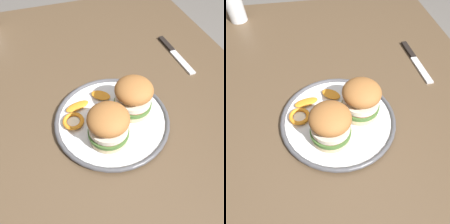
{
  "view_description": "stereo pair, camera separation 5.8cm",
  "coord_description": "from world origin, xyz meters",
  "views": [
    {
      "loc": [
        -0.34,
        0.15,
        1.22
      ],
      "look_at": [
        0.01,
        0.04,
        0.76
      ],
      "focal_mm": 36.35,
      "sensor_mm": 36.0,
      "label": 1
    },
    {
      "loc": [
        -0.35,
        0.1,
        1.22
      ],
      "look_at": [
        0.01,
        0.04,
        0.76
      ],
      "focal_mm": 36.35,
      "sensor_mm": 36.0,
      "label": 2
    }
  ],
  "objects": [
    {
      "name": "ground_plane",
      "position": [
        0.0,
        0.0,
        0.0
      ],
      "size": [
        8.0,
        8.0,
        0.0
      ],
      "primitive_type": "plane",
      "color": "slate"
    },
    {
      "name": "dining_table",
      "position": [
        0.0,
        0.0,
        0.63
      ],
      "size": [
        1.46,
        0.9,
        0.72
      ],
      "color": "brown",
      "rests_on": "ground"
    },
    {
      "name": "dinner_plate",
      "position": [
        0.01,
        0.04,
        0.73
      ],
      "size": [
        0.31,
        0.31,
        0.02
      ],
      "color": "white",
      "rests_on": "dining_table"
    },
    {
      "name": "sandwich_half_left",
      "position": [
        0.02,
        -0.02,
        0.79
      ],
      "size": [
        0.14,
        0.14,
        0.1
      ],
      "color": "beige",
      "rests_on": "dinner_plate"
    },
    {
      "name": "sandwich_half_right",
      "position": [
        -0.04,
        0.06,
        0.79
      ],
      "size": [
        0.14,
        0.14,
        0.1
      ],
      "color": "beige",
      "rests_on": "dinner_plate"
    },
    {
      "name": "orange_peel_curled",
      "position": [
        0.03,
        0.14,
        0.74
      ],
      "size": [
        0.07,
        0.07,
        0.01
      ],
      "color": "orange",
      "rests_on": "dinner_plate"
    },
    {
      "name": "orange_peel_strip_long",
      "position": [
        0.09,
        0.04,
        0.74
      ],
      "size": [
        0.06,
        0.07,
        0.01
      ],
      "color": "orange",
      "rests_on": "dinner_plate"
    },
    {
      "name": "orange_peel_strip_short",
      "position": [
        0.07,
        0.12,
        0.74
      ],
      "size": [
        0.04,
        0.07,
        0.01
      ],
      "color": "orange",
      "rests_on": "dinner_plate"
    },
    {
      "name": "table_knife",
      "position": [
        0.23,
        -0.27,
        0.72
      ],
      "size": [
        0.22,
        0.03,
        0.01
      ],
      "color": "silver",
      "rests_on": "dining_table"
    }
  ]
}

